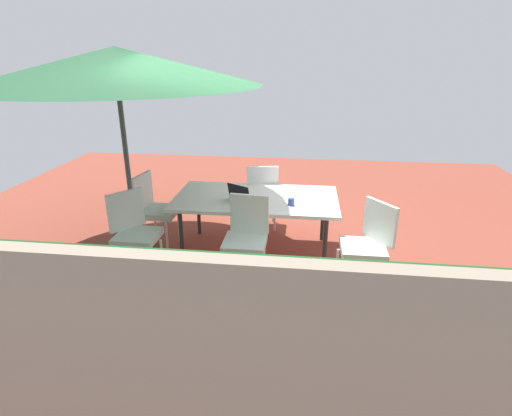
# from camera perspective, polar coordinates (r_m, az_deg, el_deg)

# --- Properties ---
(ground_plane) EXTENTS (10.00, 10.00, 0.02)m
(ground_plane) POSITION_cam_1_polar(r_m,az_deg,el_deg) (5.37, -0.00, -6.00)
(ground_plane) COLOR brown
(hedge_row) EXTENTS (6.30, 0.94, 1.15)m
(hedge_row) POSITION_cam_1_polar(r_m,az_deg,el_deg) (2.78, -7.44, -21.20)
(hedge_row) COLOR #1E4C23
(hedge_row) RESTS_ON ground_plane
(dining_table) EXTENTS (2.04, 1.13, 0.74)m
(dining_table) POSITION_cam_1_polar(r_m,az_deg,el_deg) (5.08, -0.00, 1.07)
(dining_table) COLOR white
(dining_table) RESTS_ON ground_plane
(patio_umbrella) EXTENTS (3.29, 3.29, 2.50)m
(patio_umbrella) POSITION_cam_1_polar(r_m,az_deg,el_deg) (5.01, -19.21, 18.32)
(patio_umbrella) COLOR #4C4C4C
(patio_umbrella) RESTS_ON ground_plane
(chair_east) EXTENTS (0.49, 0.48, 0.98)m
(chair_east) POSITION_cam_1_polar(r_m,az_deg,el_deg) (5.43, -14.15, 0.17)
(chair_east) COLOR silver
(chair_east) RESTS_ON ground_plane
(chair_south) EXTENTS (0.48, 0.49, 0.98)m
(chair_south) POSITION_cam_1_polar(r_m,az_deg,el_deg) (5.81, 0.85, 2.19)
(chair_south) COLOR silver
(chair_south) RESTS_ON ground_plane
(chair_northeast) EXTENTS (0.58, 0.58, 0.98)m
(chair_northeast) POSITION_cam_1_polar(r_m,az_deg,el_deg) (4.79, -16.81, -2.99)
(chair_northeast) COLOR silver
(chair_northeast) RESTS_ON ground_plane
(chair_north) EXTENTS (0.47, 0.48, 0.98)m
(chair_north) POSITION_cam_1_polar(r_m,az_deg,el_deg) (4.45, -1.40, -3.92)
(chair_north) COLOR silver
(chair_north) RESTS_ON ground_plane
(chair_northwest) EXTENTS (0.58, 0.58, 0.98)m
(chair_northwest) POSITION_cam_1_polar(r_m,az_deg,el_deg) (4.46, 15.51, -4.70)
(chair_northwest) COLOR silver
(chair_northwest) RESTS_ON ground_plane
(laptop) EXTENTS (0.40, 0.37, 0.21)m
(laptop) POSITION_cam_1_polar(r_m,az_deg,el_deg) (4.95, -1.94, 1.66)
(laptop) COLOR #B7B7BC
(laptop) RESTS_ON dining_table
(cup) EXTENTS (0.08, 0.08, 0.09)m
(cup) POSITION_cam_1_polar(r_m,az_deg,el_deg) (4.80, 4.99, 0.88)
(cup) COLOR #334C99
(cup) RESTS_ON dining_table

